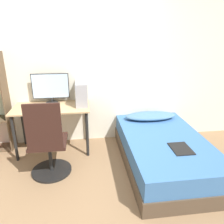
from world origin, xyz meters
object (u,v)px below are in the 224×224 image
Objects in this scene: office_chair at (48,148)px; bed at (163,151)px; keyboard at (47,109)px; pc_tower at (81,93)px; monitor at (51,87)px.

office_chair reaches higher than bed.
office_chair is 2.91× the size of keyboard.
keyboard is at bearing 95.77° from office_chair.
bed is at bearing -32.21° from pc_tower.
monitor is 0.41m from keyboard.
monitor is 1.32× the size of pc_tower.
keyboard reaches higher than bed.
bed is (1.58, 0.04, -0.19)m from office_chair.
bed is 1.97m from monitor.
keyboard is (-0.06, 0.56, 0.34)m from office_chair.
bed is at bearing -17.54° from keyboard.
office_chair is at bearing -178.44° from bed.
pc_tower reaches higher than keyboard.
pc_tower is at bearing -15.11° from monitor.
office_chair is at bearing -84.23° from keyboard.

